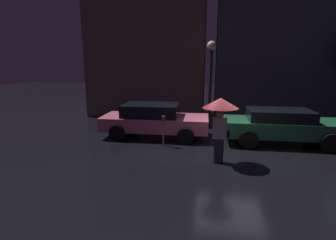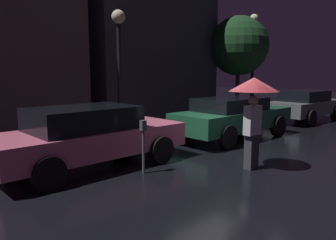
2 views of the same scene
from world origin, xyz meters
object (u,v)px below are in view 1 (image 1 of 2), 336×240
at_px(parked_car_pink, 154,119).
at_px(pedestrian_with_umbrella, 220,111).
at_px(parked_car_green, 282,125).
at_px(parking_meter, 163,127).
at_px(street_lamp_near, 211,66).

distance_m(parked_car_pink, pedestrian_with_umbrella, 3.88).
xyz_separation_m(parked_car_green, parking_meter, (-4.56, -1.01, -0.01)).
bearing_deg(parking_meter, parked_car_pink, 116.53).
xyz_separation_m(parked_car_green, street_lamp_near, (-2.84, 2.43, 2.22)).
relative_size(parked_car_green, street_lamp_near, 1.10).
relative_size(parked_car_pink, street_lamp_near, 1.10).
distance_m(parked_car_pink, parked_car_green, 5.19).
distance_m(pedestrian_with_umbrella, parking_meter, 2.65).
xyz_separation_m(parked_car_green, pedestrian_with_umbrella, (-2.52, -2.41, 0.93)).
xyz_separation_m(parking_meter, street_lamp_near, (1.72, 3.44, 2.24)).
bearing_deg(pedestrian_with_umbrella, parking_meter, -33.28).
height_order(pedestrian_with_umbrella, parking_meter, pedestrian_with_umbrella).
height_order(parking_meter, street_lamp_near, street_lamp_near).
bearing_deg(parking_meter, pedestrian_with_umbrella, -34.47).
distance_m(parking_meter, street_lamp_near, 4.45).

